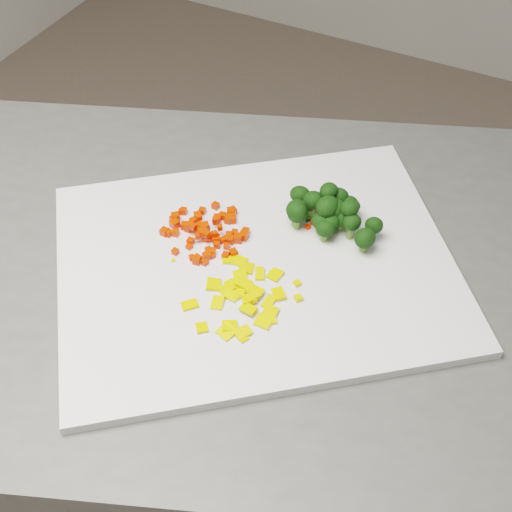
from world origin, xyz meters
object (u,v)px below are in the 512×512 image
at_px(cutting_board, 256,265).
at_px(pepper_pile, 234,294).
at_px(carrot_pile, 205,226).
at_px(counter_block, 264,446).
at_px(broccoli_pile, 337,211).

bearing_deg(cutting_board, pepper_pile, -86.87).
bearing_deg(pepper_pile, cutting_board, 93.13).
distance_m(cutting_board, carrot_pile, 0.08).
distance_m(counter_block, broccoli_pile, 0.50).
height_order(cutting_board, carrot_pile, carrot_pile).
bearing_deg(counter_block, broccoli_pile, 59.01).
relative_size(carrot_pile, broccoli_pile, 0.83).
bearing_deg(broccoli_pile, carrot_pile, -149.24).
bearing_deg(counter_block, cutting_board, -142.90).
distance_m(carrot_pile, pepper_pile, 0.11).
relative_size(counter_block, pepper_pile, 7.34).
relative_size(cutting_board, carrot_pile, 4.50).
bearing_deg(carrot_pile, pepper_pile, -43.75).
height_order(counter_block, pepper_pile, pepper_pile).
relative_size(cutting_board, broccoli_pile, 3.75).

